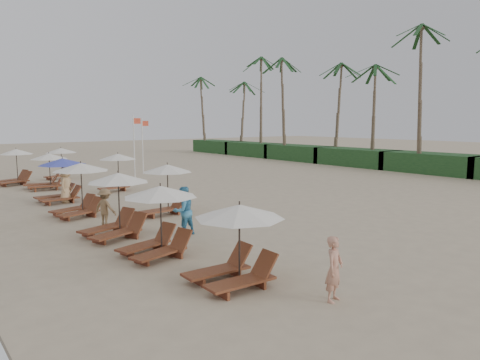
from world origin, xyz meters
TOP-DOWN VIEW (x-y plane):
  - ground at (0.00, 0.00)m, footprint 160.00×160.00m
  - shrub_hedge at (22.00, 14.50)m, footprint 3.20×53.00m
  - palm_row at (21.91, 15.40)m, footprint 7.00×52.00m
  - lounger_station_0 at (-5.61, -2.90)m, footprint 2.54×2.34m
  - lounger_station_1 at (-6.06, 0.50)m, footprint 2.55×2.30m
  - lounger_station_2 at (-6.22, 3.47)m, footprint 2.58×2.36m
  - lounger_station_3 at (-6.06, 7.88)m, footprint 2.62×2.42m
  - lounger_station_4 at (-5.67, 11.97)m, footprint 2.63×2.44m
  - lounger_station_5 at (-5.07, 17.03)m, footprint 2.66×2.23m
  - lounger_station_6 at (-6.21, 20.42)m, footprint 2.54×2.39m
  - inland_station_0 at (-2.82, 5.88)m, footprint 2.74×2.24m
  - inland_station_1 at (-1.87, 13.73)m, footprint 2.58×2.24m
  - inland_station_2 at (-2.88, 21.74)m, footprint 2.60×2.24m
  - beachgoer_near at (-4.43, -5.21)m, footprint 0.65×0.53m
  - beachgoer_mid_a at (-4.07, 2.19)m, footprint 0.94×0.77m
  - beachgoer_mid_b at (-5.84, 5.24)m, footprint 0.95×1.13m
  - beachgoer_far_b at (-5.47, 11.66)m, footprint 1.01×1.06m
  - flag_pole_near at (1.16, 17.74)m, footprint 0.59×0.08m
  - flag_pole_far at (3.23, 20.73)m, footprint 0.60×0.08m

SIDE VIEW (x-z plane):
  - ground at x=0.00m, z-range 0.00..0.00m
  - beachgoer_mid_b at x=-5.84m, z-range 0.00..1.52m
  - beachgoer_near at x=-4.43m, z-range 0.00..1.54m
  - shrub_hedge at x=22.00m, z-range 0.00..1.60m
  - beachgoer_mid_a at x=-4.07m, z-range 0.00..1.80m
  - beachgoer_far_b at x=-5.47m, z-range 0.00..1.83m
  - lounger_station_5 at x=-5.07m, z-range -0.04..2.16m
  - lounger_station_0 at x=-5.61m, z-range 0.09..2.14m
  - lounger_station_6 at x=-6.21m, z-range -0.06..2.29m
  - lounger_station_2 at x=-6.22m, z-range -0.02..2.31m
  - lounger_station_1 at x=-6.06m, z-range 0.08..2.27m
  - lounger_station_4 at x=-5.67m, z-range 0.09..2.35m
  - lounger_station_3 at x=-6.06m, z-range 0.11..2.45m
  - inland_station_0 at x=-2.82m, z-range 0.24..2.46m
  - inland_station_1 at x=-1.87m, z-range 0.34..2.56m
  - inland_station_2 at x=-2.88m, z-range 0.34..2.56m
  - flag_pole_far at x=3.23m, z-range 0.24..4.63m
  - flag_pole_near at x=1.16m, z-range 0.25..4.82m
  - palm_row at x=21.91m, z-range 3.76..16.06m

